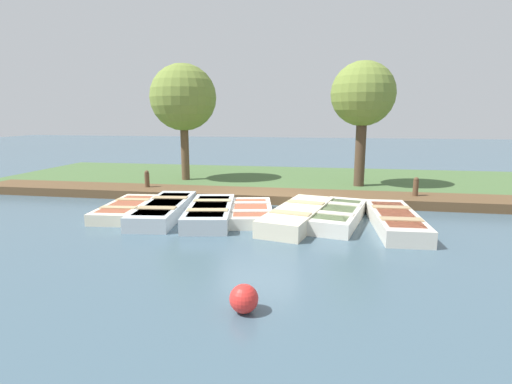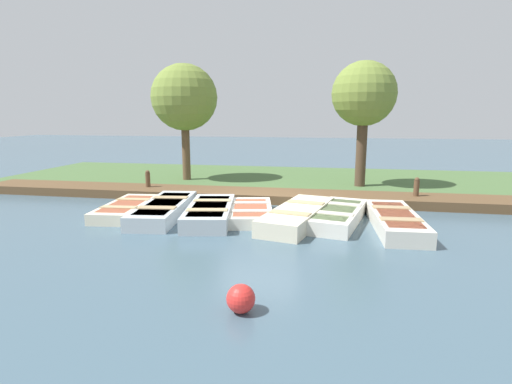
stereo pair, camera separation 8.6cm
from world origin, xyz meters
name	(u,v)px [view 1 (the left image)]	position (x,y,z in m)	size (l,w,h in m)	color
ground_plane	(259,208)	(0.00, 0.00, 0.00)	(80.00, 80.00, 0.00)	#425B6B
shore_bank	(278,180)	(-5.00, 0.00, 0.07)	(8.00, 24.00, 0.15)	#476638
dock_walkway	(264,196)	(-1.20, 0.00, 0.15)	(1.53, 20.91, 0.30)	brown
rowboat_0	(126,208)	(1.44, -3.67, 0.16)	(2.89, 1.34, 0.34)	beige
rowboat_1	(164,209)	(1.48, -2.48, 0.21)	(3.68, 1.51, 0.41)	#B2BCC1
rowboat_2	(210,212)	(1.63, -1.08, 0.21)	(3.28, 1.69, 0.43)	#B2BCC1
rowboat_3	(251,212)	(1.22, -0.02, 0.16)	(2.83, 1.66, 0.33)	silver
rowboat_4	(298,215)	(1.54, 1.34, 0.22)	(3.70, 1.91, 0.44)	beige
rowboat_5	(338,215)	(1.28, 2.39, 0.20)	(3.29, 1.77, 0.40)	silver
rowboat_6	(395,220)	(1.62, 3.82, 0.21)	(3.39, 1.20, 0.42)	beige
mooring_post_near	(147,183)	(-1.30, -4.28, 0.45)	(0.17, 0.17, 0.90)	brown
mooring_post_far	(415,191)	(-1.30, 4.88, 0.45)	(0.17, 0.17, 0.90)	brown
buoy	(244,299)	(6.65, 0.91, 0.21)	(0.43, 0.43, 0.43)	red
park_tree_far_left	(183,98)	(-4.06, -3.83, 3.52)	(2.71, 2.71, 4.91)	brown
park_tree_left	(363,96)	(-3.76, 3.31, 3.55)	(2.39, 2.39, 4.82)	#4C3828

